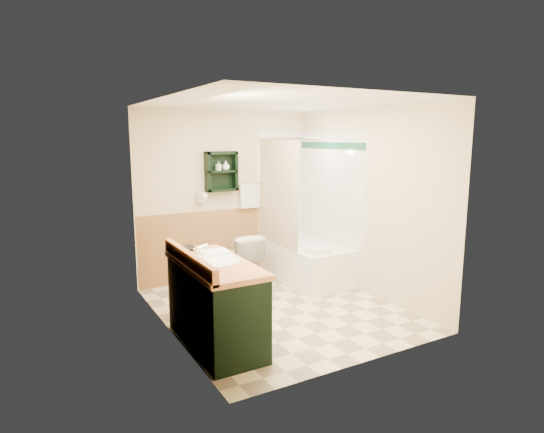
{
  "coord_description": "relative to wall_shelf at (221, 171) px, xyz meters",
  "views": [
    {
      "loc": [
        -2.58,
        -4.43,
        2.02
      ],
      "look_at": [
        0.03,
        0.2,
        1.09
      ],
      "focal_mm": 30.0,
      "sensor_mm": 36.0,
      "label": 1
    }
  ],
  "objects": [
    {
      "name": "vanity",
      "position": [
        -0.89,
        -1.9,
        -1.13
      ],
      "size": [
        0.59,
        1.33,
        0.84
      ],
      "primitive_type": "cube",
      "color": "black",
      "rests_on": "ground"
    },
    {
      "name": "curtain_rod",
      "position": [
        0.63,
        -0.66,
        0.45
      ],
      "size": [
        0.03,
        1.6,
        0.03
      ],
      "primitive_type": "cylinder",
      "rotation": [
        1.57,
        0.0,
        0.0
      ],
      "color": "silver",
      "rests_on": "back_wall"
    },
    {
      "name": "towel_bar",
      "position": [
        0.45,
        0.04,
        -0.2
      ],
      "size": [
        0.4,
        0.06,
        0.4
      ],
      "primitive_type": null,
      "color": "white",
      "rests_on": "back_wall"
    },
    {
      "name": "soap_bottle_a",
      "position": [
        -0.04,
        -0.01,
        0.04
      ],
      "size": [
        0.1,
        0.14,
        0.06
      ],
      "primitive_type": "imported",
      "rotation": [
        0.0,
        0.0,
        0.35
      ],
      "color": "white",
      "rests_on": "wall_shelf"
    },
    {
      "name": "left_wall",
      "position": [
        -1.22,
        -1.41,
        -0.35
      ],
      "size": [
        0.04,
        3.0,
        2.4
      ],
      "primitive_type": "cube",
      "color": "#F3E4BE",
      "rests_on": "ground"
    },
    {
      "name": "mirror_glass",
      "position": [
        -1.17,
        -1.96,
        -0.05
      ],
      "size": [
        1.2,
        1.2,
        0.9
      ],
      "primitive_type": null,
      "color": "white",
      "rests_on": "left_wall"
    },
    {
      "name": "tile_accent",
      "position": [
        1.37,
        -0.66,
        0.35
      ],
      "size": [
        1.5,
        1.5,
        0.1
      ],
      "primitive_type": null,
      "color": "#154B2F",
      "rests_on": "right_wall"
    },
    {
      "name": "vanity_book",
      "position": [
        -1.06,
        -1.3,
        -0.59
      ],
      "size": [
        0.18,
        0.03,
        0.24
      ],
      "primitive_type": "imported",
      "rotation": [
        0.0,
        0.0,
        -0.04
      ],
      "color": "black",
      "rests_on": "vanity"
    },
    {
      "name": "back_wall",
      "position": [
        0.1,
        0.11,
        -0.35
      ],
      "size": [
        2.6,
        0.04,
        2.4
      ],
      "primitive_type": "cube",
      "color": "#F3E4BE",
      "rests_on": "ground"
    },
    {
      "name": "shower_curtain",
      "position": [
        0.63,
        -0.48,
        -0.4
      ],
      "size": [
        1.05,
        1.05,
        1.7
      ],
      "primitive_type": null,
      "color": "beige",
      "rests_on": "curtain_rod"
    },
    {
      "name": "toilet",
      "position": [
        0.11,
        -0.36,
        -1.19
      ],
      "size": [
        0.42,
        0.74,
        0.72
      ],
      "primitive_type": "imported",
      "rotation": [
        0.0,
        0.0,
        3.16
      ],
      "color": "white",
      "rests_on": "ground"
    },
    {
      "name": "wainscot_left",
      "position": [
        -1.19,
        -1.41,
        -1.05
      ],
      "size": [
        2.98,
        2.98,
        1.0
      ],
      "primitive_type": null,
      "color": "#B48649",
      "rests_on": "left_wall"
    },
    {
      "name": "tile_right",
      "position": [
        1.38,
        -0.66,
        -0.5
      ],
      "size": [
        1.5,
        1.5,
        2.1
      ],
      "primitive_type": null,
      "color": "white",
      "rests_on": "right_wall"
    },
    {
      "name": "tub_towel",
      "position": [
        0.86,
        -1.11,
        -0.99
      ],
      "size": [
        0.27,
        0.22,
        0.07
      ],
      "primitive_type": "cube",
      "color": "white",
      "rests_on": "bathtub"
    },
    {
      "name": "floor",
      "position": [
        0.1,
        -1.41,
        -1.55
      ],
      "size": [
        3.0,
        3.0,
        0.0
      ],
      "primitive_type": "plane",
      "color": "beige",
      "rests_on": "ground"
    },
    {
      "name": "wainscot_back",
      "position": [
        0.1,
        0.08,
        -1.05
      ],
      "size": [
        2.58,
        2.58,
        1.0
      ],
      "primitive_type": null,
      "color": "#B48649",
      "rests_on": "back_wall"
    },
    {
      "name": "mirror_frame",
      "position": [
        -1.17,
        -1.96,
        -0.05
      ],
      "size": [
        1.3,
        1.3,
        1.0
      ],
      "primitive_type": null,
      "color": "olive",
      "rests_on": "left_wall"
    },
    {
      "name": "wall_shelf",
      "position": [
        0.0,
        0.0,
        0.0
      ],
      "size": [
        0.45,
        0.15,
        0.55
      ],
      "primitive_type": "cube",
      "color": "black",
      "rests_on": "back_wall"
    },
    {
      "name": "right_wall",
      "position": [
        1.42,
        -1.41,
        -0.35
      ],
      "size": [
        0.04,
        3.0,
        2.4
      ],
      "primitive_type": "cube",
      "color": "#F3E4BE",
      "rests_on": "ground"
    },
    {
      "name": "counter_towel",
      "position": [
        -0.79,
        -1.65,
        -0.69
      ],
      "size": [
        0.29,
        0.23,
        0.04
      ],
      "primitive_type": "cube",
      "color": "white",
      "rests_on": "vanity"
    },
    {
      "name": "soap_bottle_b",
      "position": [
        0.07,
        -0.01,
        0.07
      ],
      "size": [
        0.12,
        0.15,
        0.1
      ],
      "primitive_type": "imported",
      "rotation": [
        0.0,
        0.0,
        0.19
      ],
      "color": "white",
      "rests_on": "wall_shelf"
    },
    {
      "name": "tile_back",
      "position": [
        1.13,
        0.07,
        -0.5
      ],
      "size": [
        0.95,
        0.95,
        2.1
      ],
      "primitive_type": null,
      "color": "white",
      "rests_on": "back_wall"
    },
    {
      "name": "bathtub",
      "position": [
        1.03,
        -0.57,
        -1.29
      ],
      "size": [
        0.79,
        1.5,
        0.53
      ],
      "primitive_type": "cube",
      "color": "white",
      "rests_on": "ground"
    },
    {
      "name": "hair_dryer",
      "position": [
        -0.3,
        0.02,
        -0.35
      ],
      "size": [
        0.1,
        0.24,
        0.18
      ],
      "primitive_type": null,
      "color": "silver",
      "rests_on": "back_wall"
    },
    {
      "name": "ceiling",
      "position": [
        0.1,
        -1.41,
        0.87
      ],
      "size": [
        2.6,
        3.0,
        0.04
      ],
      "primitive_type": "cube",
      "color": "white",
      "rests_on": "back_wall"
    }
  ]
}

